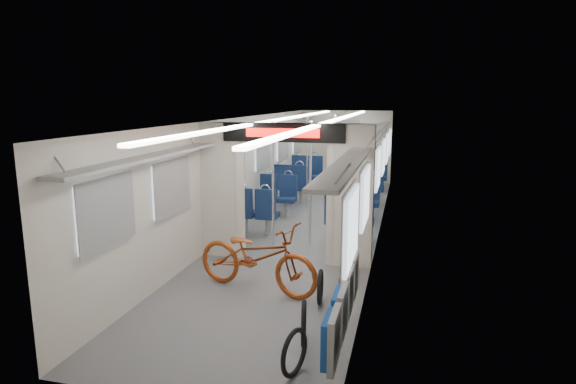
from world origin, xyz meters
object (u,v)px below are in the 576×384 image
object	(u,v)px
bike_hoop_c	(320,289)
seat_bay_far_left	(299,176)
flip_bench	(343,302)
stanchion_near_left	(273,187)
bike_hoop_b	(304,325)
seat_bay_near_left	(267,201)
bike_hoop_a	(294,355)
stanchion_far_right	(334,163)
seat_bay_near_right	(355,204)
seat_bay_far_right	(368,177)
stanchion_far_left	(307,163)
stanchion_near_right	(310,184)
bicycle	(257,257)

from	to	relation	value
bike_hoop_c	seat_bay_far_left	bearing A→B (deg)	104.82
flip_bench	stanchion_near_left	bearing A→B (deg)	117.43
stanchion_near_left	seat_bay_far_left	bearing A→B (deg)	97.16
bike_hoop_b	seat_bay_near_left	distance (m)	5.24
bike_hoop_a	stanchion_near_left	world-z (taller)	stanchion_near_left
stanchion_near_left	stanchion_far_right	xyz separation A→B (m)	(0.57, 3.44, 0.00)
seat_bay_near_right	stanchion_far_right	world-z (taller)	stanchion_far_right
seat_bay_far_right	stanchion_far_left	bearing A→B (deg)	-123.44
bike_hoop_a	seat_bay_far_right	size ratio (longest dim) A/B	0.23
seat_bay_near_right	bike_hoop_a	bearing A→B (deg)	-89.83
stanchion_far_left	stanchion_far_right	size ratio (longest dim) A/B	1.00
bike_hoop_c	stanchion_far_left	bearing A→B (deg)	103.59
flip_bench	seat_bay_near_right	world-z (taller)	seat_bay_near_right
seat_bay_far_left	stanchion_near_left	xyz separation A→B (m)	(0.61, -4.87, 0.59)
stanchion_near_right	stanchion_far_left	world-z (taller)	same
bike_hoop_b	bike_hoop_c	distance (m)	1.11
bike_hoop_c	stanchion_near_left	size ratio (longest dim) A/B	0.21
seat_bay_far_right	stanchion_near_left	distance (m)	5.38
flip_bench	stanchion_far_right	world-z (taller)	stanchion_far_right
bike_hoop_b	seat_bay_far_left	distance (m)	8.27
bike_hoop_a	seat_bay_far_left	world-z (taller)	seat_bay_far_left
seat_bay_far_right	stanchion_near_left	size ratio (longest dim) A/B	0.94
bike_hoop_b	stanchion_near_left	distance (m)	3.54
stanchion_far_left	stanchion_far_right	bearing A→B (deg)	20.38
flip_bench	stanchion_near_left	size ratio (longest dim) A/B	0.91
bike_hoop_a	bike_hoop_c	distance (m)	1.71
bike_hoop_a	stanchion_near_right	xyz separation A→B (m)	(-0.69, 4.23, 0.93)
seat_bay_far_left	seat_bay_far_right	size ratio (longest dim) A/B	1.00
stanchion_far_left	bike_hoop_c	bearing A→B (deg)	-76.41
seat_bay_near_left	stanchion_near_right	xyz separation A→B (m)	(1.19, -1.26, 0.63)
seat_bay_far_left	stanchion_far_right	world-z (taller)	stanchion_far_right
seat_bay_near_left	stanchion_near_right	world-z (taller)	stanchion_near_right
bike_hoop_c	stanchion_far_left	xyz separation A→B (m)	(-1.28, 5.29, 0.93)
seat_bay_near_right	stanchion_near_left	distance (m)	2.21
bicycle	bike_hoop_c	size ratio (longest dim) A/B	3.97
flip_bench	seat_bay_far_right	size ratio (longest dim) A/B	0.97
bike_hoop_c	stanchion_far_right	xyz separation A→B (m)	(-0.66, 5.52, 0.93)
bicycle	stanchion_near_left	xyz separation A→B (m)	(-0.27, 1.83, 0.65)
seat_bay_far_left	stanchion_near_right	size ratio (longest dim) A/B	0.94
seat_bay_near_right	bicycle	bearing A→B (deg)	-105.58
bike_hoop_b	seat_bay_far_right	distance (m)	8.39
bike_hoop_c	stanchion_far_left	distance (m)	5.52
seat_bay_near_left	seat_bay_far_left	world-z (taller)	seat_bay_far_left
bike_hoop_c	seat_bay_far_right	xyz separation A→B (m)	(0.03, 7.28, 0.34)
seat_bay_near_left	seat_bay_near_right	xyz separation A→B (m)	(1.87, 0.01, 0.02)
seat_bay_near_left	bike_hoop_a	bearing A→B (deg)	-71.03
seat_bay_near_right	stanchion_far_left	world-z (taller)	stanchion_far_left
seat_bay_near_right	seat_bay_far_right	world-z (taller)	seat_bay_far_right
stanchion_near_right	stanchion_far_left	distance (m)	2.84
seat_bay_near_left	seat_bay_far_left	distance (m)	3.17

